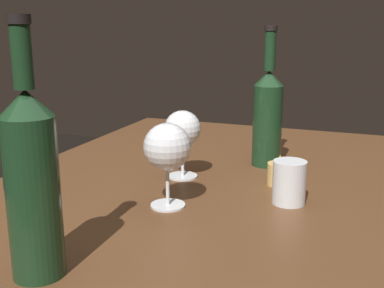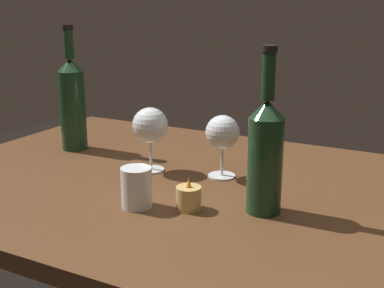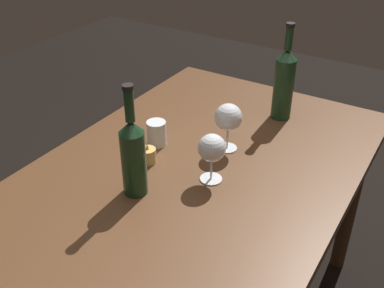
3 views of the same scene
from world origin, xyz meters
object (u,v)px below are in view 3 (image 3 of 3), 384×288
(water_tumbler, at_px, (157,134))
(wine_glass_right, at_px, (212,149))
(wine_bottle, at_px, (133,155))
(votive_candle, at_px, (148,156))
(wine_glass_left, at_px, (228,118))
(wine_bottle_second, at_px, (284,82))

(water_tumbler, bearing_deg, wine_glass_right, -107.20)
(wine_bottle, distance_m, votive_candle, 0.18)
(wine_bottle, xyz_separation_m, votive_candle, (0.14, 0.06, -0.10))
(wine_glass_left, xyz_separation_m, water_tumbler, (-0.10, 0.21, -0.08))
(wine_bottle, height_order, water_tumbler, wine_bottle)
(wine_glass_right, relative_size, wine_bottle_second, 0.43)
(wine_glass_right, relative_size, wine_bottle, 0.46)
(wine_bottle_second, bearing_deg, wine_glass_right, 177.26)
(wine_glass_right, xyz_separation_m, wine_bottle, (-0.16, 0.15, 0.02))
(wine_glass_left, relative_size, votive_candle, 2.40)
(votive_candle, bearing_deg, water_tumbler, 20.60)
(wine_bottle, height_order, votive_candle, wine_bottle)
(votive_candle, bearing_deg, wine_bottle, -156.76)
(wine_bottle_second, distance_m, water_tumbler, 0.49)
(wine_glass_right, height_order, water_tumbler, wine_glass_right)
(wine_bottle, relative_size, votive_candle, 4.94)
(wine_glass_right, height_order, votive_candle, wine_glass_right)
(wine_glass_left, distance_m, wine_glass_right, 0.18)
(wine_glass_left, relative_size, wine_bottle_second, 0.46)
(wine_glass_left, height_order, water_tumbler, wine_glass_left)
(wine_bottle_second, bearing_deg, wine_glass_left, 167.98)
(wine_bottle_second, xyz_separation_m, votive_candle, (-0.50, 0.24, -0.11))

